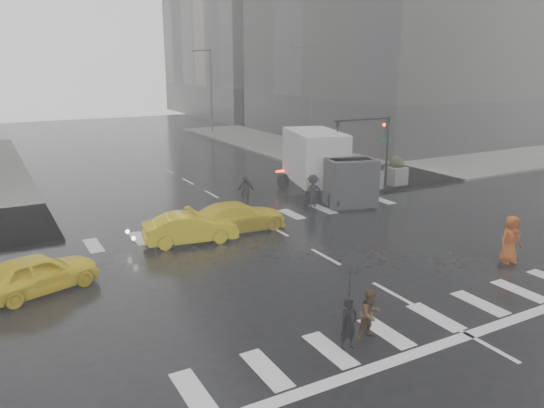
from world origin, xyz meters
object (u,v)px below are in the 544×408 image
pedestrian_brown (370,314)px  pedestrian_orange (511,239)px  box_truck (324,163)px  taxi_front (38,273)px  taxi_mid (190,228)px  traffic_signal_pole (375,139)px

pedestrian_brown → pedestrian_orange: size_ratio=0.78×
pedestrian_brown → box_truck: size_ratio=0.21×
taxi_front → pedestrian_brown: bearing=-152.3°
box_truck → taxi_front: bearing=-143.3°
pedestrian_brown → taxi_mid: size_ratio=0.37×
taxi_front → taxi_mid: taxi_front is taller
traffic_signal_pole → pedestrian_brown: bearing=-129.7°
taxi_mid → taxi_front: bearing=118.4°
taxi_mid → box_truck: size_ratio=0.58×
traffic_signal_pole → box_truck: traffic_signal_pole is taller
taxi_front → box_truck: 17.36m
box_truck → taxi_mid: bearing=-142.5°
traffic_signal_pole → pedestrian_brown: traffic_signal_pole is taller
traffic_signal_pole → taxi_front: traffic_signal_pole is taller
box_truck → traffic_signal_pole: bearing=10.3°
taxi_mid → pedestrian_orange: bearing=-121.2°
pedestrian_brown → pedestrian_orange: (8.59, 1.99, 0.22)m
traffic_signal_pole → pedestrian_brown: size_ratio=3.03×
traffic_signal_pole → taxi_front: bearing=-162.9°
pedestrian_brown → pedestrian_orange: 8.82m
pedestrian_orange → taxi_mid: bearing=151.6°
taxi_front → taxi_mid: bearing=-87.1°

